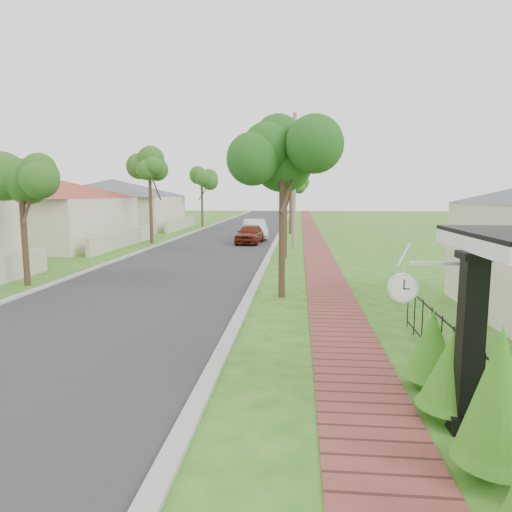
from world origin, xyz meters
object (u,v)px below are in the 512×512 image
at_px(parked_car_white, 254,229).
at_px(porch_post, 469,352).
at_px(utility_pole, 294,181).
at_px(parked_car_red, 250,234).
at_px(station_clock, 405,286).
at_px(near_tree, 283,146).

bearing_deg(parked_car_white, porch_post, -89.81).
distance_m(porch_post, utility_pole, 21.37).
distance_m(parked_car_red, station_clock, 23.53).
bearing_deg(parked_car_red, porch_post, -71.43).
bearing_deg(porch_post, station_clock, 153.58).
bearing_deg(utility_pole, porch_post, -82.76).
height_order(utility_pole, station_clock, utility_pole).
xyz_separation_m(porch_post, parked_car_white, (-5.55, 26.50, -0.42)).
relative_size(parked_car_white, station_clock, 4.25).
bearing_deg(station_clock, porch_post, -26.42).
xyz_separation_m(parked_car_white, utility_pole, (2.88, -5.50, 3.31)).
height_order(parked_car_red, near_tree, near_tree).
bearing_deg(porch_post, near_tree, 109.76).
bearing_deg(station_clock, near_tree, 105.23).
height_order(parked_car_white, station_clock, station_clock).
height_order(parked_car_white, utility_pole, utility_pole).
distance_m(porch_post, near_tree, 9.24).
height_order(near_tree, station_clock, near_tree).
distance_m(parked_car_red, near_tree, 16.17).
bearing_deg(station_clock, utility_pole, 95.17).
bearing_deg(utility_pole, station_clock, -84.83).
xyz_separation_m(porch_post, station_clock, (-0.81, 0.40, 0.83)).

